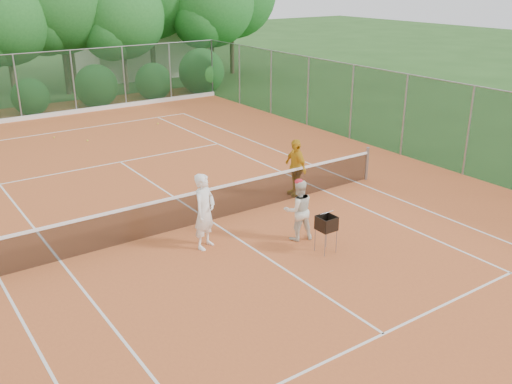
% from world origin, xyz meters
% --- Properties ---
extents(ground, '(120.00, 120.00, 0.00)m').
position_xyz_m(ground, '(0.00, 0.00, 0.00)').
color(ground, '#254E1B').
rests_on(ground, ground).
extents(clay_court, '(18.00, 36.00, 0.02)m').
position_xyz_m(clay_court, '(0.00, 0.00, 0.01)').
color(clay_court, '#C5602D').
rests_on(clay_court, ground).
extents(club_building, '(8.00, 5.00, 3.00)m').
position_xyz_m(club_building, '(9.00, 24.00, 1.50)').
color(club_building, beige).
rests_on(club_building, ground).
extents(tennis_net, '(11.97, 0.10, 1.10)m').
position_xyz_m(tennis_net, '(0.00, 0.00, 0.53)').
color(tennis_net, gray).
rests_on(tennis_net, clay_court).
extents(player_white, '(0.83, 0.73, 1.91)m').
position_xyz_m(player_white, '(-0.90, -1.30, 0.98)').
color(player_white, white).
rests_on(player_white, clay_court).
extents(player_center_grp, '(0.91, 0.80, 1.62)m').
position_xyz_m(player_center_grp, '(1.26, -2.23, 0.82)').
color(player_center_grp, silver).
rests_on(player_center_grp, clay_court).
extents(player_yellow, '(0.53, 1.07, 1.76)m').
position_xyz_m(player_yellow, '(3.16, 0.27, 0.90)').
color(player_yellow, gold).
rests_on(player_yellow, clay_court).
extents(ball_hopper, '(0.41, 0.41, 0.93)m').
position_xyz_m(ball_hopper, '(1.36, -3.19, 0.76)').
color(ball_hopper, gray).
rests_on(ball_hopper, clay_court).
extents(stray_ball_a, '(0.07, 0.07, 0.07)m').
position_xyz_m(stray_ball_a, '(-1.00, 10.99, 0.05)').
color(stray_ball_a, gold).
rests_on(stray_ball_a, clay_court).
extents(stray_ball_b, '(0.07, 0.07, 0.07)m').
position_xyz_m(stray_ball_b, '(-0.04, 9.73, 0.05)').
color(stray_ball_b, '#D5E836').
rests_on(stray_ball_b, clay_court).
extents(stray_ball_c, '(0.07, 0.07, 0.07)m').
position_xyz_m(stray_ball_c, '(3.54, 10.66, 0.05)').
color(stray_ball_c, yellow).
rests_on(stray_ball_c, clay_court).
extents(court_markings, '(11.03, 23.83, 0.01)m').
position_xyz_m(court_markings, '(0.00, 0.00, 0.02)').
color(court_markings, white).
rests_on(court_markings, clay_court).
extents(fence_back, '(18.07, 0.07, 3.00)m').
position_xyz_m(fence_back, '(0.00, 15.00, 1.52)').
color(fence_back, '#19381E').
rests_on(fence_back, clay_court).
extents(fence_right, '(0.07, 33.07, 3.00)m').
position_xyz_m(fence_right, '(9.00, -1.50, 1.52)').
color(fence_right, '#19381E').
rests_on(fence_right, clay_court).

